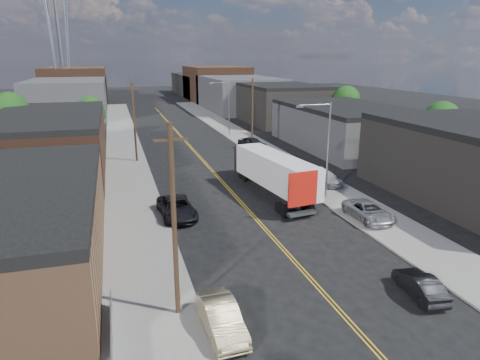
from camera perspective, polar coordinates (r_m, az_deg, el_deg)
ground at (r=71.45m, az=-7.70°, el=5.61°), size 260.00×260.00×0.00m
centerline at (r=56.97m, az=-5.32°, el=3.00°), size 0.32×120.00×0.01m
sidewalk_left at (r=55.97m, az=-14.90°, el=2.36°), size 5.00×140.00×0.15m
sidewalk_right at (r=59.47m, az=3.71°, el=3.67°), size 5.00×140.00×0.15m
warehouse_brown at (r=54.82m, az=-24.03°, el=4.67°), size 12.00×26.00×6.60m
industrial_right_b at (r=65.10m, az=13.92°, el=6.98°), size 14.00×24.00×6.10m
industrial_right_c at (r=88.23m, az=5.40°, el=10.16°), size 14.00×22.00×7.60m
skyline_left_a at (r=105.27m, az=-21.89°, el=10.16°), size 16.00×30.00×8.00m
skyline_right_a at (r=109.23m, az=-0.15°, el=11.47°), size 16.00×30.00×8.00m
skyline_left_b at (r=130.05m, az=-21.04°, el=11.62°), size 16.00×26.00×10.00m
skyline_right_b at (r=133.28m, az=-3.25°, el=12.72°), size 16.00×26.00×10.00m
skyline_left_c at (r=150.06m, az=-20.46°, el=11.56°), size 16.00×40.00×7.00m
skyline_right_c at (r=152.87m, az=-5.02°, el=12.56°), size 16.00×40.00×7.00m
streetlight_near at (r=39.72m, az=11.20°, el=4.86°), size 3.39×0.25×9.00m
streetlight_far at (r=72.22m, az=-1.81°, el=10.12°), size 3.39×0.25×9.00m
utility_pole_left_near at (r=21.10m, az=-8.78°, el=-5.59°), size 1.60×0.26×10.00m
utility_pole_left_far at (r=55.07m, az=-13.92°, el=7.59°), size 1.60×0.26×10.00m
utility_pole_right at (r=60.97m, az=1.66°, el=8.83°), size 1.60×0.26×10.00m
tree_left_mid at (r=66.25m, az=-28.25°, el=7.83°), size 5.10×5.04×8.37m
tree_left_far at (r=72.03m, az=-19.23°, el=8.62°), size 4.35×4.20×6.97m
tree_right_near at (r=61.54m, az=25.31°, el=7.12°), size 4.60×4.48×7.44m
tree_right_far at (r=80.87m, az=14.03°, el=10.20°), size 4.85×4.76×7.91m
semi_truck at (r=41.59m, az=3.97°, el=1.39°), size 4.19×15.87×4.08m
car_left_b at (r=21.69m, az=-2.53°, el=-17.89°), size 1.77×4.62×1.50m
car_left_c at (r=35.90m, az=-8.42°, el=-3.70°), size 2.97×5.92×1.61m
car_right_oncoming at (r=26.44m, az=22.87°, el=-12.81°), size 1.89×4.08×1.30m
car_right_lot_a at (r=36.18m, az=16.72°, el=-3.99°), size 2.38×5.11×1.41m
car_right_lot_b at (r=45.18m, az=11.44°, el=0.30°), size 2.18×4.59×1.29m
car_right_lot_c at (r=61.47m, az=1.68°, el=4.96°), size 3.82×5.18×1.64m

